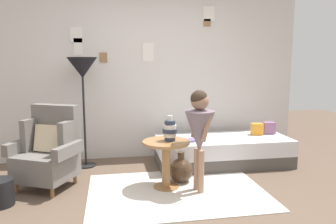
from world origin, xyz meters
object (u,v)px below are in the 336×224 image
armchair (49,150)px  demijohn_near (181,170)px  book_on_daybed (193,140)px  daybed (223,151)px  floor_lamp (82,72)px  side_table (166,155)px  person_child (199,127)px  vase_striped (170,130)px  magazine_basket (0,193)px

armchair → demijohn_near: armchair is taller
armchair → book_on_daybed: bearing=9.0°
daybed → floor_lamp: 2.29m
floor_lamp → side_table: bearing=-45.5°
person_child → demijohn_near: bearing=112.6°
armchair → vase_striped: (1.41, -0.31, 0.26)m
person_child → book_on_daybed: size_ratio=5.35×
person_child → book_on_daybed: bearing=80.8°
person_child → vase_striped: bearing=148.4°
side_table → floor_lamp: size_ratio=0.37×
vase_striped → magazine_basket: bearing=-174.5°
book_on_daybed → demijohn_near: (-0.26, -0.46, -0.26)m
book_on_daybed → vase_striped: bearing=-125.7°
book_on_daybed → magazine_basket: (-2.26, -0.78, -0.28)m
side_table → floor_lamp: bearing=134.5°
book_on_daybed → person_child: bearing=-99.2°
vase_striped → floor_lamp: floor_lamp is taller
armchair → person_child: 1.81m
armchair → person_child: size_ratio=0.82×
daybed → person_child: (-0.62, -0.91, 0.56)m
book_on_daybed → daybed: bearing=14.6°
armchair → book_on_daybed: (1.84, 0.29, -0.02)m
magazine_basket → armchair: bearing=49.1°
magazine_basket → daybed: bearing=18.2°
armchair → magazine_basket: (-0.42, -0.49, -0.30)m
floor_lamp → demijohn_near: 1.90m
daybed → demijohn_near: (-0.75, -0.59, -0.05)m
floor_lamp → person_child: floor_lamp is taller
daybed → person_child: size_ratio=1.62×
floor_lamp → magazine_basket: floor_lamp is taller
side_table → person_child: 0.53m
vase_striped → floor_lamp: 1.59m
side_table → person_child: person_child is taller
armchair → daybed: armchair is taller
daybed → magazine_basket: daybed is taller
person_child → book_on_daybed: person_child is taller
armchair → book_on_daybed: 1.86m
armchair → magazine_basket: armchair is taller
armchair → person_child: bearing=-16.1°
floor_lamp → magazine_basket: 1.87m
book_on_daybed → magazine_basket: book_on_daybed is taller
person_child → demijohn_near: 0.70m
floor_lamp → demijohn_near: floor_lamp is taller
daybed → armchair: bearing=-169.8°
floor_lamp → magazine_basket: (-0.79, -1.18, -1.21)m
vase_striped → magazine_basket: 1.92m
side_table → floor_lamp: floor_lamp is taller
daybed → magazine_basket: size_ratio=6.81×
side_table → vase_striped: size_ratio=1.91×
person_child → demijohn_near: person_child is taller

